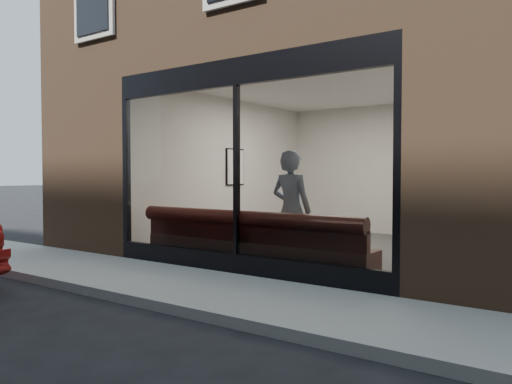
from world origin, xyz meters
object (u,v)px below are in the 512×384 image
Objects in this scene: cafe_table_left at (232,217)px; cafe_chair_right at (407,250)px; cafe_table_right at (312,222)px; banquette at (252,255)px; person at (291,210)px.

cafe_table_left reaches higher than cafe_chair_right.
cafe_table_left is 1.21× the size of cafe_table_right.
cafe_table_left is (-0.84, 0.55, 0.52)m from banquette.
cafe_chair_right is at bearing 45.06° from banquette.
banquette is 7.22× the size of cafe_table_right.
cafe_table_right is (0.75, 0.55, 0.52)m from banquette.
banquette reaches higher than cafe_chair_right.
cafe_table_left is at bearing -8.05° from person.
cafe_table_right is at bearing 36.11° from banquette.
cafe_chair_right is (1.08, 1.28, -0.50)m from cafe_table_right.
cafe_chair_right is at bearing 25.67° from cafe_table_left.
person reaches higher than cafe_table_left.
cafe_table_right reaches higher than banquette.
banquette is at bearing -33.19° from cafe_table_left.
banquette is 1.07m from cafe_table_right.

